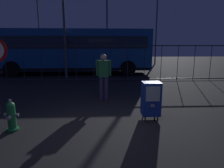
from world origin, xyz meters
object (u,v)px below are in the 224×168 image
Objects in this scene: street_light_far_left at (107,15)px; street_light_far_right at (157,19)px; bus_near at (73,49)px; street_light_near_left at (64,14)px; pedestrian at (104,74)px; fire_hydrant at (11,116)px; street_light_near_right at (39,24)px; newspaper_box_primary at (151,99)px; bus_far at (69,48)px.

street_light_far_right is at bearing 45.20° from street_light_far_left.
bus_near is 1.45× the size of street_light_far_left.
bus_near is 2.75m from street_light_near_left.
pedestrian is 9.19m from street_light_far_left.
street_light_far_left is (2.41, 1.70, 2.49)m from bus_near.
fire_hydrant is 0.12× the size of street_light_near_left.
street_light_far_right is (5.54, 13.84, 3.63)m from pedestrian.
street_light_near_left reaches higher than pedestrian.
street_light_far_left reaches higher than street_light_near_right.
newspaper_box_primary is at bearing -63.43° from street_light_near_left.
street_light_far_right reaches higher than bus_far.
bus_near reaches higher than newspaper_box_primary.
fire_hydrant is 9.55m from bus_near.
street_light_near_left is (-2.25, 5.04, 2.78)m from pedestrian.
bus_near is (-2.08, 6.89, 0.76)m from pedestrian.
pedestrian is 6.18m from street_light_near_left.
fire_hydrant is 8.31m from street_light_near_left.
bus_far is 1.34× the size of street_light_far_right.
fire_hydrant is 12.06m from street_light_far_left.
pedestrian is 0.21× the size of street_light_far_right.
pedestrian is (2.17, 2.56, 0.60)m from fire_hydrant.
bus_near is 10.70m from street_light_far_right.
newspaper_box_primary is 0.16× the size of street_light_near_left.
street_light_near_right is at bearing 104.32° from fire_hydrant.
street_light_far_right is at bearing 48.45° from street_light_near_left.
street_light_far_right is at bearing 6.51° from bus_far.
street_light_near_left reaches higher than bus_far.
fire_hydrant is 0.11× the size of street_light_near_right.
newspaper_box_primary is 14.38m from bus_far.
street_light_near_left is 0.93× the size of street_light_near_right.
pedestrian is at bearing -73.74° from bus_near.
newspaper_box_primary is at bearing -63.89° from street_light_near_right.
street_light_near_left is at bearing 114.08° from pedestrian.
pedestrian is (-1.26, 1.98, 0.38)m from newspaper_box_primary.
newspaper_box_primary is 9.54m from bus_near.
bus_near is 7.93m from street_light_near_right.
pedestrian is at bearing 49.63° from fire_hydrant.
street_light_near_left is 4.42m from street_light_far_left.
street_light_near_right is (-7.47, 15.24, 3.40)m from newspaper_box_primary.
pedestrian reaches higher than fire_hydrant.
street_light_near_right reaches higher than bus_far.
street_light_near_left is at bearing -89.99° from bus_far.
bus_near is at bearing -137.65° from street_light_far_right.
street_light_near_left is (-3.51, 7.02, 3.16)m from newspaper_box_primary.
fire_hydrant is 0.45× the size of pedestrian.
fire_hydrant is at bearing -102.67° from street_light_far_left.
street_light_near_left is (-0.08, 7.60, 3.38)m from fire_hydrant.
newspaper_box_primary is 0.10× the size of bus_near.
bus_near is (-3.33, 8.87, 1.14)m from newspaper_box_primary.
bus_far is at bearing 138.33° from street_light_far_left.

